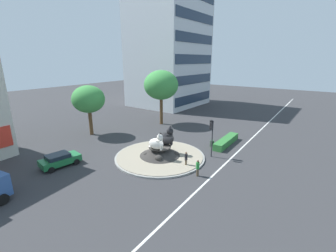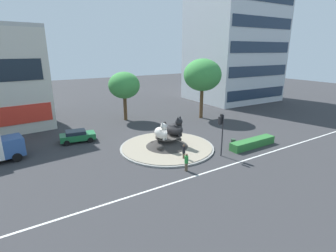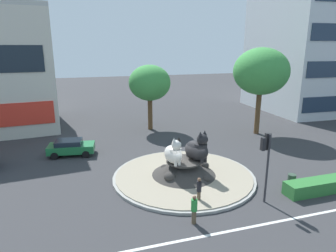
{
  "view_description": "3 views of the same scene",
  "coord_description": "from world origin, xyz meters",
  "px_view_note": "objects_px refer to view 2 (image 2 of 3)",
  "views": [
    {
      "loc": [
        -20.18,
        -15.28,
        11.26
      ],
      "look_at": [
        2.36,
        0.47,
        3.24
      ],
      "focal_mm": 24.5,
      "sensor_mm": 36.0,
      "label": 1
    },
    {
      "loc": [
        -14.34,
        -23.17,
        10.72
      ],
      "look_at": [
        0.4,
        0.43,
        2.44
      ],
      "focal_mm": 27.28,
      "sensor_mm": 36.0,
      "label": 2
    },
    {
      "loc": [
        -7.23,
        -19.41,
        9.59
      ],
      "look_at": [
        -0.28,
        3.12,
        3.25
      ],
      "focal_mm": 31.7,
      "sensor_mm": 36.0,
      "label": 3
    }
  ],
  "objects_px": {
    "office_tower": "(234,37)",
    "cat_statue_white": "(161,132)",
    "broadleaf_tree_behind_island": "(202,75)",
    "litter_bin": "(233,143)",
    "sedan_on_far_lane": "(77,136)",
    "pedestrian_green_shirt": "(186,162)",
    "second_tree_near_tower": "(124,86)",
    "cat_statue_black": "(175,128)",
    "pedestrian_black_shirt": "(184,152)",
    "traffic_light_mast": "(222,126)"
  },
  "relations": [
    {
      "from": "cat_statue_black",
      "to": "second_tree_near_tower",
      "type": "bearing_deg",
      "value": 155.83
    },
    {
      "from": "office_tower",
      "to": "cat_statue_black",
      "type": "bearing_deg",
      "value": -144.31
    },
    {
      "from": "traffic_light_mast",
      "to": "sedan_on_far_lane",
      "type": "distance_m",
      "value": 17.24
    },
    {
      "from": "pedestrian_black_shirt",
      "to": "broadleaf_tree_behind_island",
      "type": "bearing_deg",
      "value": -166.96
    },
    {
      "from": "broadleaf_tree_behind_island",
      "to": "sedan_on_far_lane",
      "type": "bearing_deg",
      "value": -176.84
    },
    {
      "from": "second_tree_near_tower",
      "to": "litter_bin",
      "type": "distance_m",
      "value": 19.21
    },
    {
      "from": "cat_statue_black",
      "to": "office_tower",
      "type": "distance_m",
      "value": 35.16
    },
    {
      "from": "broadleaf_tree_behind_island",
      "to": "pedestrian_green_shirt",
      "type": "distance_m",
      "value": 20.69
    },
    {
      "from": "litter_bin",
      "to": "cat_statue_black",
      "type": "bearing_deg",
      "value": 149.72
    },
    {
      "from": "broadleaf_tree_behind_island",
      "to": "litter_bin",
      "type": "relative_size",
      "value": 10.58
    },
    {
      "from": "office_tower",
      "to": "cat_statue_white",
      "type": "bearing_deg",
      "value": -146.0
    },
    {
      "from": "cat_statue_black",
      "to": "second_tree_near_tower",
      "type": "xyz_separation_m",
      "value": [
        -0.13,
        14.18,
        3.26
      ]
    },
    {
      "from": "sedan_on_far_lane",
      "to": "pedestrian_green_shirt",
      "type": "bearing_deg",
      "value": -55.46
    },
    {
      "from": "broadleaf_tree_behind_island",
      "to": "litter_bin",
      "type": "height_order",
      "value": "broadleaf_tree_behind_island"
    },
    {
      "from": "broadleaf_tree_behind_island",
      "to": "pedestrian_green_shirt",
      "type": "height_order",
      "value": "broadleaf_tree_behind_island"
    },
    {
      "from": "second_tree_near_tower",
      "to": "cat_statue_white",
      "type": "bearing_deg",
      "value": -96.94
    },
    {
      "from": "sedan_on_far_lane",
      "to": "cat_statue_white",
      "type": "bearing_deg",
      "value": -38.78
    },
    {
      "from": "second_tree_near_tower",
      "to": "litter_bin",
      "type": "height_order",
      "value": "second_tree_near_tower"
    },
    {
      "from": "office_tower",
      "to": "broadleaf_tree_behind_island",
      "type": "bearing_deg",
      "value": -147.82
    },
    {
      "from": "office_tower",
      "to": "sedan_on_far_lane",
      "type": "distance_m",
      "value": 40.33
    },
    {
      "from": "broadleaf_tree_behind_island",
      "to": "litter_bin",
      "type": "bearing_deg",
      "value": -112.92
    },
    {
      "from": "cat_statue_black",
      "to": "traffic_light_mast",
      "type": "bearing_deg",
      "value": 4.74
    },
    {
      "from": "traffic_light_mast",
      "to": "office_tower",
      "type": "xyz_separation_m",
      "value": [
        24.94,
        23.31,
        10.23
      ]
    },
    {
      "from": "pedestrian_black_shirt",
      "to": "traffic_light_mast",
      "type": "bearing_deg",
      "value": 133.37
    },
    {
      "from": "cat_statue_black",
      "to": "pedestrian_green_shirt",
      "type": "bearing_deg",
      "value": -48.78
    },
    {
      "from": "traffic_light_mast",
      "to": "second_tree_near_tower",
      "type": "distance_m",
      "value": 19.11
    },
    {
      "from": "office_tower",
      "to": "litter_bin",
      "type": "relative_size",
      "value": 30.08
    },
    {
      "from": "litter_bin",
      "to": "sedan_on_far_lane",
      "type": "bearing_deg",
      "value": 143.21
    },
    {
      "from": "cat_statue_black",
      "to": "broadleaf_tree_behind_island",
      "type": "height_order",
      "value": "broadleaf_tree_behind_island"
    },
    {
      "from": "office_tower",
      "to": "broadleaf_tree_behind_island",
      "type": "xyz_separation_m",
      "value": [
        -16.56,
        -9.82,
        -6.58
      ]
    },
    {
      "from": "pedestrian_green_shirt",
      "to": "litter_bin",
      "type": "bearing_deg",
      "value": 62.82
    },
    {
      "from": "cat_statue_black",
      "to": "litter_bin",
      "type": "xyz_separation_m",
      "value": [
        5.8,
        -3.38,
        -1.79
      ]
    },
    {
      "from": "cat_statue_black",
      "to": "broadleaf_tree_behind_island",
      "type": "relative_size",
      "value": 0.27
    },
    {
      "from": "office_tower",
      "to": "pedestrian_black_shirt",
      "type": "bearing_deg",
      "value": -140.84
    },
    {
      "from": "office_tower",
      "to": "sedan_on_far_lane",
      "type": "height_order",
      "value": "office_tower"
    },
    {
      "from": "traffic_light_mast",
      "to": "cat_statue_black",
      "type": "bearing_deg",
      "value": 31.78
    },
    {
      "from": "pedestrian_black_shirt",
      "to": "office_tower",
      "type": "bearing_deg",
      "value": -174.62
    },
    {
      "from": "pedestrian_green_shirt",
      "to": "sedan_on_far_lane",
      "type": "xyz_separation_m",
      "value": [
        -6.62,
        13.37,
        -0.13
      ]
    },
    {
      "from": "broadleaf_tree_behind_island",
      "to": "sedan_on_far_lane",
      "type": "relative_size",
      "value": 2.23
    },
    {
      "from": "litter_bin",
      "to": "pedestrian_green_shirt",
      "type": "bearing_deg",
      "value": -165.04
    },
    {
      "from": "cat_statue_black",
      "to": "pedestrian_black_shirt",
      "type": "bearing_deg",
      "value": -45.52
    },
    {
      "from": "second_tree_near_tower",
      "to": "litter_bin",
      "type": "relative_size",
      "value": 8.44
    },
    {
      "from": "broadleaf_tree_behind_island",
      "to": "sedan_on_far_lane",
      "type": "height_order",
      "value": "broadleaf_tree_behind_island"
    },
    {
      "from": "office_tower",
      "to": "second_tree_near_tower",
      "type": "height_order",
      "value": "office_tower"
    },
    {
      "from": "broadleaf_tree_behind_island",
      "to": "pedestrian_green_shirt",
      "type": "bearing_deg",
      "value": -132.95
    },
    {
      "from": "office_tower",
      "to": "sedan_on_far_lane",
      "type": "xyz_separation_m",
      "value": [
        -36.67,
        -10.93,
        -12.76
      ]
    },
    {
      "from": "cat_statue_white",
      "to": "litter_bin",
      "type": "distance_m",
      "value": 8.52
    },
    {
      "from": "office_tower",
      "to": "broadleaf_tree_behind_island",
      "type": "relative_size",
      "value": 2.84
    },
    {
      "from": "cat_statue_black",
      "to": "second_tree_near_tower",
      "type": "relative_size",
      "value": 0.34
    },
    {
      "from": "cat_statue_black",
      "to": "litter_bin",
      "type": "bearing_deg",
      "value": 35.03
    }
  ]
}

